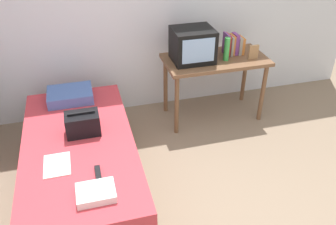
% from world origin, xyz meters
% --- Properties ---
extents(ground_plane, '(8.00, 8.00, 0.00)m').
position_xyz_m(ground_plane, '(0.00, 0.00, 0.00)').
color(ground_plane, '#84705B').
extents(wall_back, '(5.20, 0.10, 2.60)m').
position_xyz_m(wall_back, '(0.00, 2.00, 1.30)').
color(wall_back, silver).
rests_on(wall_back, ground).
extents(bed, '(1.00, 2.00, 0.49)m').
position_xyz_m(bed, '(-1.03, 0.71, 0.24)').
color(bed, brown).
rests_on(bed, ground).
extents(desk, '(1.16, 0.60, 0.76)m').
position_xyz_m(desk, '(0.56, 1.51, 0.66)').
color(desk, brown).
rests_on(desk, ground).
extents(tv, '(0.44, 0.39, 0.36)m').
position_xyz_m(tv, '(0.29, 1.52, 0.94)').
color(tv, black).
rests_on(tv, desk).
extents(water_bottle, '(0.06, 0.06, 0.26)m').
position_xyz_m(water_bottle, '(0.65, 1.43, 0.89)').
color(water_bottle, green).
rests_on(water_bottle, desk).
extents(book_row, '(0.22, 0.17, 0.25)m').
position_xyz_m(book_row, '(0.80, 1.58, 0.87)').
color(book_row, '#7A3D89').
rests_on(book_row, desk).
extents(picture_frame, '(0.11, 0.02, 0.16)m').
position_xyz_m(picture_frame, '(0.96, 1.39, 0.84)').
color(picture_frame, '#9E754C').
rests_on(picture_frame, desk).
extents(pillow, '(0.46, 0.36, 0.11)m').
position_xyz_m(pillow, '(-1.06, 1.47, 0.54)').
color(pillow, '#4766AD').
rests_on(pillow, bed).
extents(handbag, '(0.30, 0.20, 0.22)m').
position_xyz_m(handbag, '(-0.97, 0.83, 0.59)').
color(handbag, black).
rests_on(handbag, bed).
extents(magazine, '(0.21, 0.29, 0.01)m').
position_xyz_m(magazine, '(-1.21, 0.44, 0.49)').
color(magazine, white).
rests_on(magazine, bed).
extents(remote_dark, '(0.04, 0.16, 0.02)m').
position_xyz_m(remote_dark, '(-0.90, 0.25, 0.50)').
color(remote_dark, black).
rests_on(remote_dark, bed).
extents(folded_towel, '(0.28, 0.22, 0.06)m').
position_xyz_m(folded_towel, '(-0.93, 0.02, 0.52)').
color(folded_towel, white).
rests_on(folded_towel, bed).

